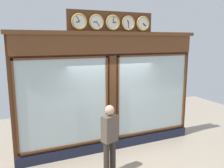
% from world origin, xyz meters
% --- Properties ---
extents(shop_facade, '(5.39, 0.42, 3.90)m').
position_xyz_m(shop_facade, '(0.00, -0.12, 1.72)').
color(shop_facade, '#4C2B16').
rests_on(shop_facade, ground_plane).
extents(pedestrian, '(0.41, 0.32, 1.69)m').
position_xyz_m(pedestrian, '(0.55, 1.12, 0.93)').
color(pedestrian, '#312A24').
rests_on(pedestrian, ground_plane).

